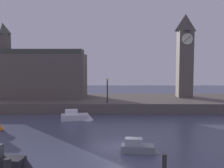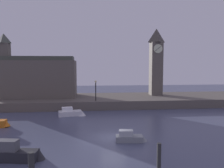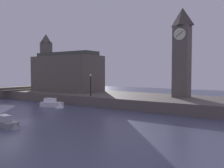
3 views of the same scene
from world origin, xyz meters
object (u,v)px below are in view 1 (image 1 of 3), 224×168
at_px(streetlamp, 107,87).
at_px(clock_tower, 185,54).
at_px(parliament_hall, 40,74).
at_px(boat_cruiser_grey, 141,147).
at_px(boat_ferry_white, 78,116).
at_px(boat_barge_dark, 0,160).

bearing_deg(streetlamp, clock_tower, 27.18).
relative_size(parliament_hall, boat_cruiser_grey, 4.36).
distance_m(clock_tower, boat_ferry_white, 21.02).
xyz_separation_m(streetlamp, boat_cruiser_grey, (3.09, -16.44, -3.29)).
bearing_deg(boat_barge_dark, boat_ferry_white, 78.35).
relative_size(streetlamp, boat_barge_dark, 0.77).
xyz_separation_m(boat_cruiser_grey, boat_barge_dark, (-9.89, -3.43, 0.17)).
height_order(clock_tower, parliament_hall, clock_tower).
height_order(parliament_hall, boat_cruiser_grey, parliament_hall).
distance_m(clock_tower, streetlamp, 14.83).
relative_size(streetlamp, boat_cruiser_grey, 1.07).
distance_m(clock_tower, boat_cruiser_grey, 26.00).
height_order(boat_ferry_white, boat_barge_dark, boat_barge_dark).
xyz_separation_m(parliament_hall, boat_cruiser_grey, (14.25, -22.36, -4.95)).
distance_m(parliament_hall, boat_barge_dark, 26.58).
bearing_deg(boat_ferry_white, clock_tower, 33.99).
height_order(streetlamp, boat_cruiser_grey, streetlamp).
relative_size(clock_tower, boat_ferry_white, 3.14).
distance_m(parliament_hall, boat_cruiser_grey, 26.97).
height_order(streetlamp, boat_barge_dark, streetlamp).
relative_size(clock_tower, parliament_hall, 0.95).
height_order(parliament_hall, boat_barge_dark, parliament_hall).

